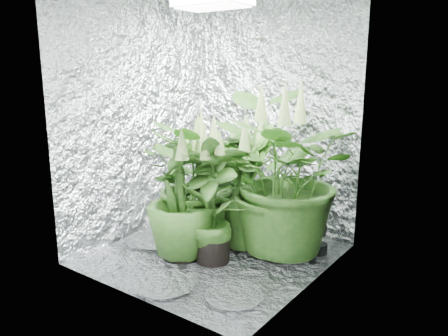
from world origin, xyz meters
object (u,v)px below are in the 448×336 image
at_px(plant_c, 246,187).
at_px(plant_b, 239,181).
at_px(plant_a, 201,183).
at_px(grow_lamp, 212,1).
at_px(plant_e, 281,176).
at_px(plant_f, 213,200).
at_px(plant_d, 181,197).
at_px(circulation_fan, 315,235).

bearing_deg(plant_c, plant_b, 130.85).
bearing_deg(plant_a, grow_lamp, -26.35).
bearing_deg(plant_e, plant_b, 148.91).
relative_size(plant_e, plant_f, 1.39).
bearing_deg(plant_d, plant_e, 36.82).
distance_m(plant_f, circulation_fan, 0.86).
distance_m(plant_d, plant_e, 0.74).
height_order(plant_c, circulation_fan, plant_c).
bearing_deg(grow_lamp, plant_f, -55.33).
relative_size(grow_lamp, circulation_fan, 1.46).
bearing_deg(plant_a, plant_f, -36.45).
height_order(plant_f, circulation_fan, plant_f).
bearing_deg(grow_lamp, plant_b, 107.84).
bearing_deg(plant_c, plant_a, -149.61).
distance_m(plant_b, circulation_fan, 0.87).
bearing_deg(circulation_fan, plant_c, -166.65).
bearing_deg(plant_e, plant_f, -133.17).
bearing_deg(circulation_fan, plant_d, -148.85).
bearing_deg(plant_f, circulation_fan, 47.16).
relative_size(plant_e, circulation_fan, 4.09).
bearing_deg(plant_f, plant_e, 46.83).
relative_size(plant_a, plant_b, 1.20).
bearing_deg(plant_d, plant_b, 92.68).
xyz_separation_m(plant_a, plant_c, (0.31, 0.18, -0.03)).
height_order(plant_b, plant_f, plant_f).
distance_m(grow_lamp, plant_b, 1.56).
relative_size(plant_b, plant_d, 0.90).
bearing_deg(plant_b, plant_f, -69.62).
bearing_deg(plant_e, plant_d, -143.18).
relative_size(grow_lamp, plant_b, 0.54).
xyz_separation_m(plant_a, plant_e, (0.61, 0.17, 0.11)).
relative_size(plant_c, plant_e, 0.75).
height_order(plant_a, plant_d, plant_a).
bearing_deg(circulation_fan, plant_e, -141.06).
xyz_separation_m(plant_b, circulation_fan, (0.81, -0.16, -0.27)).
distance_m(plant_d, circulation_fan, 1.06).
bearing_deg(plant_e, grow_lamp, -147.06).
xyz_separation_m(grow_lamp, plant_c, (0.11, 0.28, -1.34)).
height_order(plant_e, plant_f, plant_e).
relative_size(plant_b, circulation_fan, 2.72).
distance_m(plant_d, plant_f, 0.25).
bearing_deg(grow_lamp, plant_d, -135.14).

